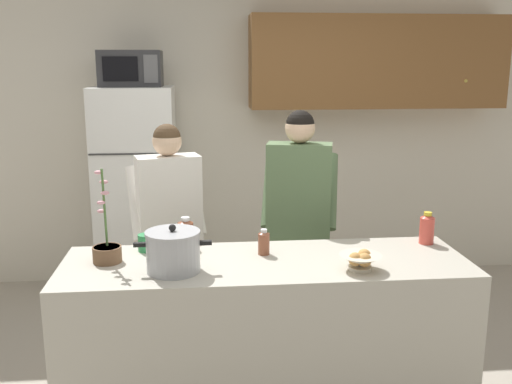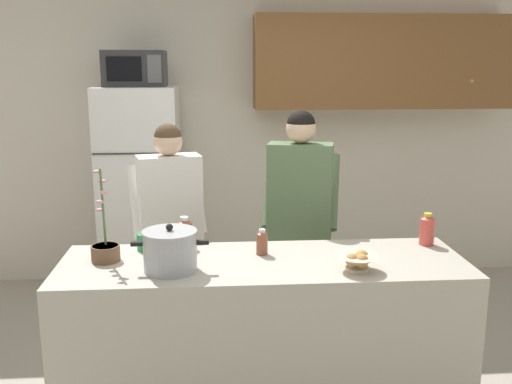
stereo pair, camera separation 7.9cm
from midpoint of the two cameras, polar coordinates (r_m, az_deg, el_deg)
The scene contains 13 objects.
back_wall_unit at distance 5.17m, azimuth 0.91°, elevation 7.25°, with size 6.00×0.48×2.60m.
kitchen_island at distance 3.24m, azimuth 0.24°, elevation -14.52°, with size 2.15×0.68×0.92m, color #BCB7A8.
refrigerator at distance 4.87m, azimuth -12.15°, elevation -0.22°, with size 0.64×0.68×1.76m.
microwave at distance 4.73m, azimuth -12.76°, elevation 11.85°, with size 0.48×0.37×0.28m.
person_near_pot at distance 3.78m, azimuth -9.19°, elevation -2.38°, with size 0.55×0.49×1.57m.
person_by_sink at distance 3.80m, azimuth 3.67°, elevation -1.22°, with size 0.57×0.50×1.65m.
cooking_pot at distance 2.91m, azimuth -9.00°, elevation -5.82°, with size 0.39×0.27×0.24m.
coffee_mug at distance 3.26m, azimuth -11.47°, elevation -4.95°, with size 0.13×0.09×0.10m.
bread_bowl at distance 2.95m, azimuth 9.57°, elevation -6.71°, with size 0.22×0.22×0.10m.
bottle_near_edge at distance 3.14m, azimuth 0.04°, elevation -4.98°, with size 0.06×0.06×0.14m.
bottle_mid_counter at distance 3.27m, azimuth -7.69°, elevation -4.04°, with size 0.09×0.09×0.18m.
bottle_far_corner at distance 3.45m, azimuth 15.96°, elevation -3.47°, with size 0.08×0.08×0.19m.
potted_orchid at distance 3.13m, azimuth -15.28°, elevation -5.48°, with size 0.15×0.15×0.50m.
Camera 1 is at (-0.33, -2.87, 1.94)m, focal length 40.34 mm.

